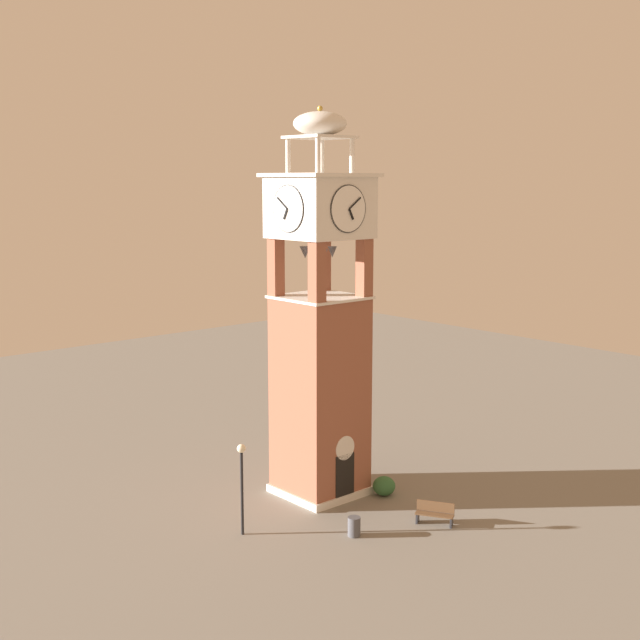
% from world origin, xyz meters
% --- Properties ---
extents(ground, '(80.00, 80.00, 0.00)m').
position_xyz_m(ground, '(0.00, 0.00, 0.00)').
color(ground, gray).
extents(clock_tower, '(3.94, 3.94, 17.46)m').
position_xyz_m(clock_tower, '(0.00, -0.00, 7.24)').
color(clock_tower, '#93543D').
rests_on(clock_tower, ground).
extents(park_bench, '(1.17, 1.61, 0.95)m').
position_xyz_m(park_bench, '(1.20, -5.93, 0.48)').
color(park_bench, brown).
rests_on(park_bench, ground).
extents(lamp_post, '(0.36, 0.36, 3.83)m').
position_xyz_m(lamp_post, '(-5.47, -1.41, 2.66)').
color(lamp_post, black).
rests_on(lamp_post, ground).
extents(trash_bin, '(0.52, 0.52, 0.80)m').
position_xyz_m(trash_bin, '(-2.16, -4.54, 0.40)').
color(trash_bin, '#4C4C51').
rests_on(trash_bin, ground).
extents(shrub_near_entry, '(1.04, 1.04, 0.88)m').
position_xyz_m(shrub_near_entry, '(1.98, -2.20, 0.44)').
color(shrub_near_entry, '#336638').
rests_on(shrub_near_entry, ground).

